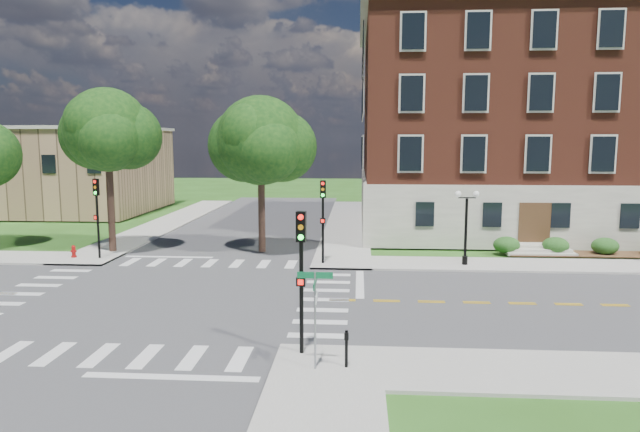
# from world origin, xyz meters

# --- Properties ---
(ground) EXTENTS (160.00, 160.00, 0.00)m
(ground) POSITION_xyz_m (0.00, 0.00, 0.00)
(ground) COLOR #274E16
(ground) RESTS_ON ground
(road_ew) EXTENTS (90.00, 12.00, 0.01)m
(road_ew) POSITION_xyz_m (0.00, 0.00, 0.01)
(road_ew) COLOR #3D3D3F
(road_ew) RESTS_ON ground
(road_ns) EXTENTS (12.00, 90.00, 0.01)m
(road_ns) POSITION_xyz_m (0.00, 0.00, 0.01)
(road_ns) COLOR #3D3D3F
(road_ns) RESTS_ON ground
(sidewalk_ne) EXTENTS (34.00, 34.00, 0.12)m
(sidewalk_ne) POSITION_xyz_m (15.38, 15.38, 0.06)
(sidewalk_ne) COLOR #9E9B93
(sidewalk_ne) RESTS_ON ground
(sidewalk_nw) EXTENTS (34.00, 34.00, 0.12)m
(sidewalk_nw) POSITION_xyz_m (-15.38, 15.38, 0.06)
(sidewalk_nw) COLOR #9E9B93
(sidewalk_nw) RESTS_ON ground
(crosswalk_east) EXTENTS (2.20, 10.20, 0.02)m
(crosswalk_east) POSITION_xyz_m (7.20, 0.00, 0.00)
(crosswalk_east) COLOR silver
(crosswalk_east) RESTS_ON ground
(stop_bar_east) EXTENTS (0.40, 5.50, 0.00)m
(stop_bar_east) POSITION_xyz_m (8.80, 3.00, 0.00)
(stop_bar_east) COLOR silver
(stop_bar_east) RESTS_ON ground
(main_building) EXTENTS (30.60, 22.40, 16.50)m
(main_building) POSITION_xyz_m (24.00, 21.99, 8.34)
(main_building) COLOR #A39F90
(main_building) RESTS_ON ground
(secondary_building) EXTENTS (20.40, 15.40, 8.30)m
(secondary_building) POSITION_xyz_m (-22.00, 30.00, 4.28)
(secondary_building) COLOR #89694B
(secondary_building) RESTS_ON ground
(tree_c) EXTENTS (5.25, 5.25, 10.33)m
(tree_c) POSITION_xyz_m (-7.04, 9.91, 7.79)
(tree_c) COLOR #332219
(tree_c) RESTS_ON ground
(tree_d) EXTENTS (5.58, 5.58, 9.84)m
(tree_d) POSITION_xyz_m (2.56, 10.42, 7.15)
(tree_d) COLOR #332219
(tree_d) RESTS_ON ground
(traffic_signal_se) EXTENTS (0.34, 0.38, 4.80)m
(traffic_signal_se) POSITION_xyz_m (6.83, -6.81, 3.19)
(traffic_signal_se) COLOR black
(traffic_signal_se) RESTS_ON ground
(traffic_signal_ne) EXTENTS (0.36, 0.41, 4.80)m
(traffic_signal_ne) POSITION_xyz_m (6.66, 7.26, 3.19)
(traffic_signal_ne) COLOR black
(traffic_signal_ne) RESTS_ON ground
(traffic_signal_nw) EXTENTS (0.38, 0.45, 4.80)m
(traffic_signal_nw) POSITION_xyz_m (-6.92, 7.73, 3.19)
(traffic_signal_nw) COLOR black
(traffic_signal_nw) RESTS_ON ground
(twin_lamp_west) EXTENTS (1.36, 0.36, 4.23)m
(twin_lamp_west) POSITION_xyz_m (14.81, 7.42, 2.52)
(twin_lamp_west) COLOR black
(twin_lamp_west) RESTS_ON ground
(street_sign_pole) EXTENTS (1.10, 1.10, 3.10)m
(street_sign_pole) POSITION_xyz_m (7.39, -8.10, 2.31)
(street_sign_pole) COLOR gray
(street_sign_pole) RESTS_ON ground
(push_button_post) EXTENTS (0.14, 0.21, 1.20)m
(push_button_post) POSITION_xyz_m (8.36, -7.92, 0.80)
(push_button_post) COLOR black
(push_button_post) RESTS_ON ground
(fire_hydrant) EXTENTS (0.35, 0.35, 0.75)m
(fire_hydrant) POSITION_xyz_m (-8.57, 7.82, 0.46)
(fire_hydrant) COLOR #930C0B
(fire_hydrant) RESTS_ON ground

